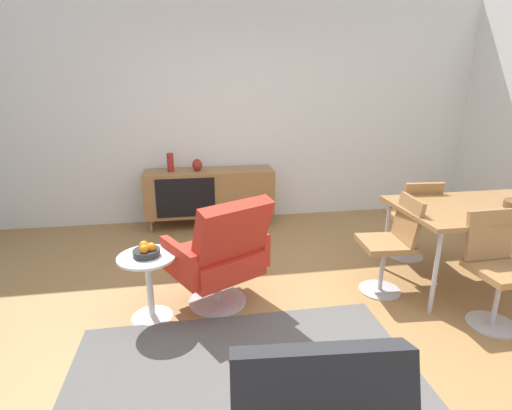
% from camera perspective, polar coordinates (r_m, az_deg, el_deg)
% --- Properties ---
extents(ground_plane, '(8.32, 8.32, 0.00)m').
position_cam_1_polar(ground_plane, '(3.08, 5.02, -17.15)').
color(ground_plane, '#9E7242').
extents(wall_back, '(6.80, 0.12, 2.80)m').
position_cam_1_polar(wall_back, '(5.11, -2.01, 13.53)').
color(wall_back, silver).
rests_on(wall_back, ground_plane).
extents(sideboard, '(1.60, 0.45, 0.72)m').
position_cam_1_polar(sideboard, '(4.93, -6.87, 1.93)').
color(sideboard, olive).
rests_on(sideboard, ground_plane).
extents(vase_cobalt, '(0.08, 0.08, 0.23)m').
position_cam_1_polar(vase_cobalt, '(4.84, -12.53, 6.16)').
color(vase_cobalt, maroon).
rests_on(vase_cobalt, sideboard).
extents(vase_sculptural_dark, '(0.12, 0.12, 0.15)m').
position_cam_1_polar(vase_sculptural_dark, '(4.85, -8.68, 5.88)').
color(vase_sculptural_dark, maroon).
rests_on(vase_sculptural_dark, sideboard).
extents(dining_table, '(1.60, 0.90, 0.74)m').
position_cam_1_polar(dining_table, '(3.93, 31.17, -0.66)').
color(dining_table, olive).
rests_on(dining_table, ground_plane).
extents(dining_chair_near_window, '(0.45, 0.43, 0.86)m').
position_cam_1_polar(dining_chair_near_window, '(3.49, 19.41, -5.06)').
color(dining_chair_near_window, '#9E7042').
rests_on(dining_chair_near_window, ground_plane).
extents(dining_chair_front_left, '(0.41, 0.44, 0.86)m').
position_cam_1_polar(dining_chair_front_left, '(3.39, 31.99, -7.56)').
color(dining_chair_front_left, '#9E7042').
rests_on(dining_chair_front_left, ground_plane).
extents(dining_chair_back_left, '(0.43, 0.45, 0.86)m').
position_cam_1_polar(dining_chair_back_left, '(4.21, 22.20, -1.57)').
color(dining_chair_back_left, '#9E7042').
rests_on(dining_chair_back_left, ground_plane).
extents(lounge_chair_red, '(0.88, 0.86, 0.95)m').
position_cam_1_polar(lounge_chair_red, '(3.09, -5.24, -7.14)').
color(lounge_chair_red, red).
rests_on(lounge_chair_red, ground_plane).
extents(side_table_round, '(0.44, 0.44, 0.52)m').
position_cam_1_polar(side_table_round, '(3.11, -15.52, -10.55)').
color(side_table_round, white).
rests_on(side_table_round, ground_plane).
extents(fruit_bowl, '(0.20, 0.20, 0.11)m').
position_cam_1_polar(fruit_bowl, '(3.01, -15.87, -6.53)').
color(fruit_bowl, '#262628').
rests_on(fruit_bowl, side_table_round).
extents(area_rug, '(2.20, 1.70, 0.01)m').
position_cam_1_polar(area_rug, '(2.50, -1.06, -26.71)').
color(area_rug, '#595654').
rests_on(area_rug, ground_plane).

